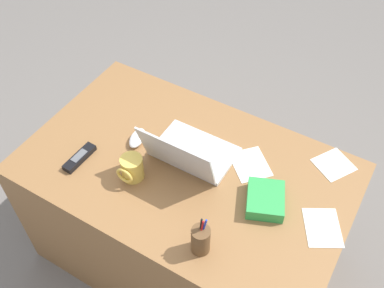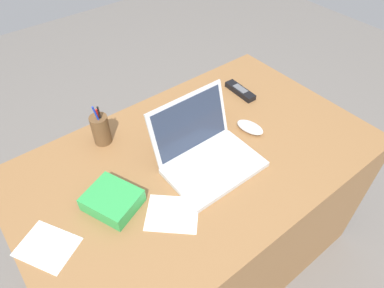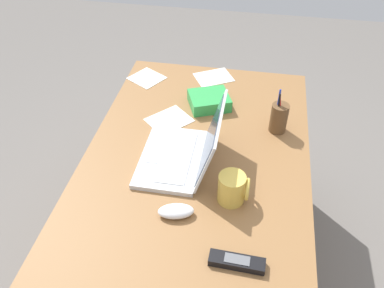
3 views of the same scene
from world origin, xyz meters
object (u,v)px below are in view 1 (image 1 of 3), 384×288
Objects in this scene: snack_bag at (265,200)px; computer_mouse at (137,138)px; cordless_phone at (80,158)px; laptop at (189,153)px; pen_holder at (201,240)px; coffee_mug_white at (132,168)px.

computer_mouse is at bearing -1.80° from snack_bag.
cordless_phone is at bearing 41.75° from computer_mouse.
laptop is 1.82× the size of pen_holder.
laptop reaches higher than coffee_mug_white.
laptop is at bearing -6.49° from snack_bag.
computer_mouse is at bearing 5.07° from laptop.
snack_bag is at bearing -165.96° from cordless_phone.
computer_mouse reaches higher than cordless_phone.
cordless_phone is (0.39, 0.23, -0.03)m from laptop.
computer_mouse is 0.63× the size of pen_holder.
cordless_phone is 0.64m from pen_holder.
snack_bag is (-0.50, -0.15, -0.03)m from coffee_mug_white.
snack_bag is (-0.60, 0.02, 0.01)m from computer_mouse.
cordless_phone is 0.99× the size of snack_bag.
laptop is 3.18× the size of coffee_mug_white.
laptop is 2.05× the size of cordless_phone.
laptop is at bearing -149.68° from cordless_phone.
pen_holder is 1.12× the size of snack_bag.
pen_holder is 0.31m from snack_bag.
laptop is 0.41m from pen_holder.
laptop is 2.04× the size of snack_bag.
computer_mouse is at bearing -60.26° from coffee_mug_white.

